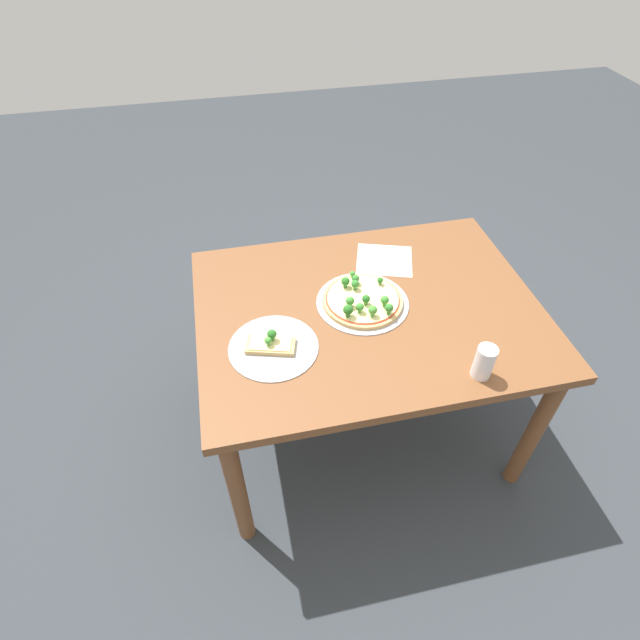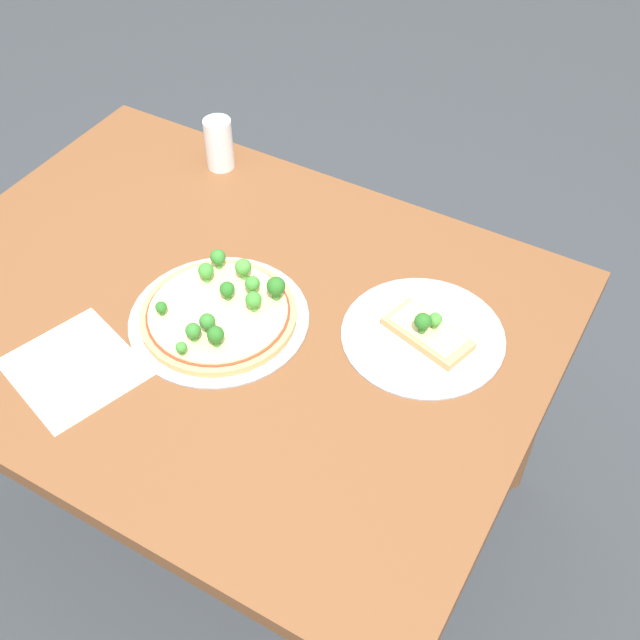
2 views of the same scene
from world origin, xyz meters
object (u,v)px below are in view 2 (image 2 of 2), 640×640
(pizza_tray_slice, at_px, (425,333))
(drinking_cup, at_px, (219,144))
(dining_table, at_px, (224,338))
(pizza_tray_whole, at_px, (220,312))

(pizza_tray_slice, height_order, drinking_cup, drinking_cup)
(dining_table, distance_m, pizza_tray_slice, 0.39)
(dining_table, xyz_separation_m, pizza_tray_whole, (-0.02, 0.02, 0.10))
(dining_table, relative_size, pizza_tray_slice, 4.09)
(pizza_tray_whole, bearing_deg, pizza_tray_slice, -157.28)
(pizza_tray_whole, bearing_deg, dining_table, -53.70)
(pizza_tray_whole, height_order, pizza_tray_slice, pizza_tray_whole)
(dining_table, height_order, pizza_tray_slice, pizza_tray_slice)
(dining_table, bearing_deg, pizza_tray_slice, -161.55)
(dining_table, xyz_separation_m, drinking_cup, (0.25, -0.37, 0.14))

